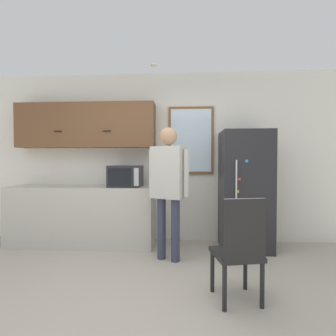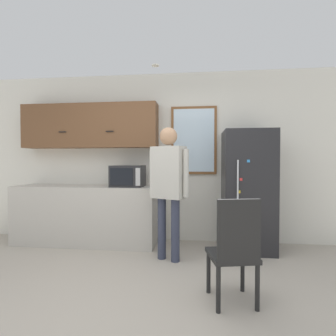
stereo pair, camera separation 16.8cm
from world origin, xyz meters
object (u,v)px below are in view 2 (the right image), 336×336
at_px(person, 168,179).
at_px(chair, 235,248).
at_px(refrigerator, 248,190).
at_px(microwave, 128,176).

xyz_separation_m(person, chair, (0.70, -1.01, -0.53)).
bearing_deg(refrigerator, person, -153.83).
relative_size(person, refrigerator, 1.00).
distance_m(microwave, chair, 2.14).
bearing_deg(person, microwave, 166.64).
bearing_deg(refrigerator, microwave, -179.72).
bearing_deg(person, chair, -30.72).
xyz_separation_m(person, refrigerator, (1.09, 0.54, -0.19)).
height_order(microwave, person, person).
height_order(person, chair, person).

